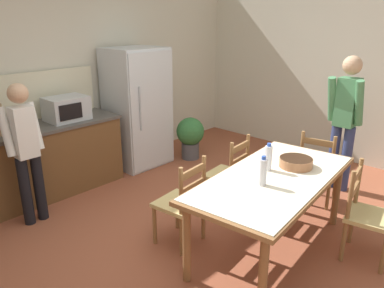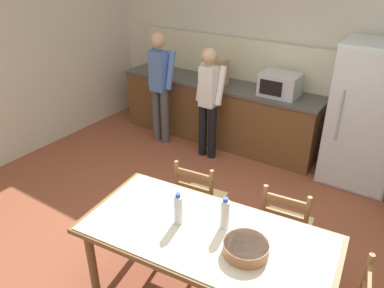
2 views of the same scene
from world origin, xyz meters
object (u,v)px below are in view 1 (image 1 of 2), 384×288
(refrigerator, at_px, (138,108))
(person_at_counter, at_px, (26,147))
(chair_side_far_right, at_px, (229,175))
(bottle_near_centre, at_px, (263,172))
(potted_plant, at_px, (190,135))
(person_by_table, at_px, (345,117))
(chair_side_far_left, at_px, (182,203))
(serving_bowl, at_px, (296,162))
(bottle_off_centre, at_px, (268,158))
(microwave, at_px, (67,108))
(chair_side_near_right, at_px, (366,215))
(chair_head_end, at_px, (318,168))
(dining_table, at_px, (273,184))

(refrigerator, xyz_separation_m, person_at_counter, (-1.90, -0.50, -0.01))
(person_at_counter, bearing_deg, chair_side_far_right, -130.08)
(bottle_near_centre, relative_size, potted_plant, 0.40)
(refrigerator, xyz_separation_m, bottle_near_centre, (-0.82, -2.72, 0.03))
(refrigerator, bearing_deg, person_by_table, -65.03)
(chair_side_far_left, height_order, person_by_table, person_by_table)
(serving_bowl, bearing_deg, refrigerator, 84.87)
(bottle_off_centre, xyz_separation_m, person_at_counter, (-1.40, 2.07, -0.04))
(microwave, xyz_separation_m, person_by_table, (2.33, -2.62, -0.09))
(chair_side_near_right, bearing_deg, chair_side_far_left, 115.68)
(serving_bowl, distance_m, potted_plant, 2.52)
(bottle_off_centre, bearing_deg, chair_side_near_right, -63.11)
(microwave, height_order, chair_side_near_right, microwave)
(serving_bowl, distance_m, chair_side_far_left, 1.18)
(person_at_counter, distance_m, person_by_table, 3.76)
(microwave, bearing_deg, person_at_counter, -146.39)
(serving_bowl, bearing_deg, chair_side_far_right, 89.10)
(bottle_near_centre, bearing_deg, person_by_table, 3.30)
(chair_side_near_right, relative_size, person_by_table, 0.53)
(chair_side_far_left, bearing_deg, chair_side_far_right, 179.27)
(refrigerator, distance_m, microwave, 1.14)
(bottle_off_centre, xyz_separation_m, chair_side_far_right, (0.27, 0.66, -0.46))
(bottle_off_centre, height_order, serving_bowl, bottle_off_centre)
(bottle_near_centre, xyz_separation_m, bottle_off_centre, (0.32, 0.15, 0.00))
(chair_head_end, bearing_deg, person_at_counter, 41.14)
(bottle_near_centre, height_order, chair_side_near_right, bottle_near_centre)
(chair_side_far_left, xyz_separation_m, person_at_counter, (-0.82, 1.49, 0.43))
(refrigerator, height_order, dining_table, refrigerator)
(refrigerator, xyz_separation_m, dining_table, (-0.58, -2.69, -0.18))
(chair_side_near_right, distance_m, chair_side_far_right, 1.49)
(chair_side_near_right, height_order, potted_plant, chair_side_near_right)
(dining_table, height_order, chair_head_end, chair_head_end)
(refrigerator, xyz_separation_m, potted_plant, (0.69, -0.43, -0.49))
(chair_head_end, relative_size, person_at_counter, 0.59)
(chair_side_far_left, bearing_deg, person_at_counter, -67.85)
(chair_side_far_left, bearing_deg, bottle_off_centre, 128.93)
(chair_side_far_left, relative_size, person_at_counter, 0.59)
(chair_side_near_right, distance_m, potted_plant, 3.06)
(potted_plant, bearing_deg, dining_table, -119.28)
(serving_bowl, relative_size, potted_plant, 0.48)
(microwave, relative_size, bottle_near_centre, 1.85)
(person_at_counter, bearing_deg, dining_table, -148.96)
(bottle_off_centre, height_order, chair_side_far_left, bottle_off_centre)
(chair_head_end, bearing_deg, potted_plant, -10.69)
(person_by_table, bearing_deg, dining_table, 3.91)
(chair_side_near_right, bearing_deg, bottle_near_centre, 127.57)
(microwave, xyz_separation_m, serving_bowl, (0.88, -2.75, -0.23))
(serving_bowl, bearing_deg, chair_side_near_right, -76.40)
(microwave, distance_m, dining_table, 2.79)
(potted_plant, bearing_deg, microwave, 166.11)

